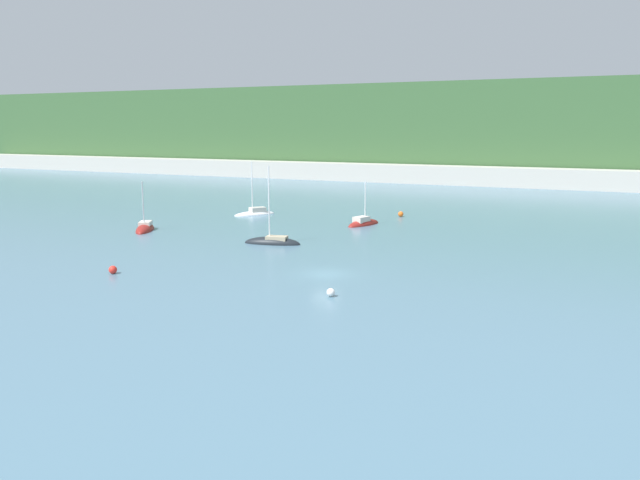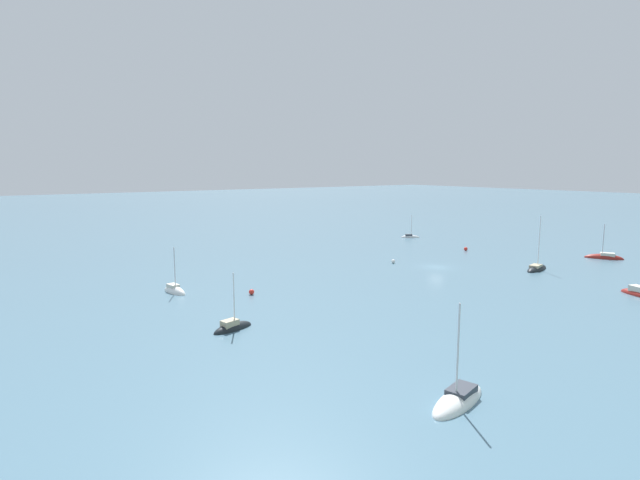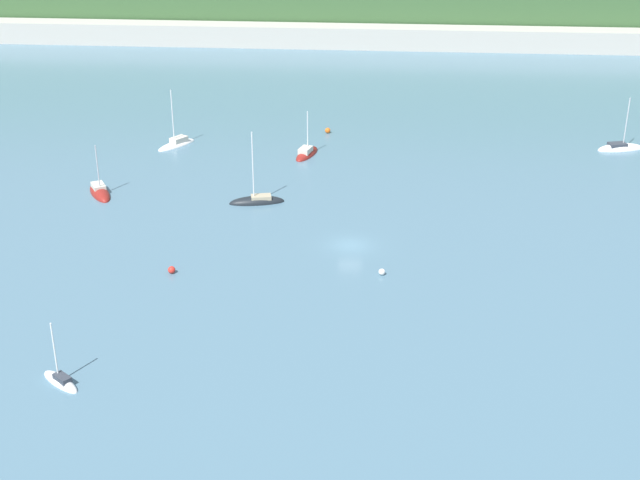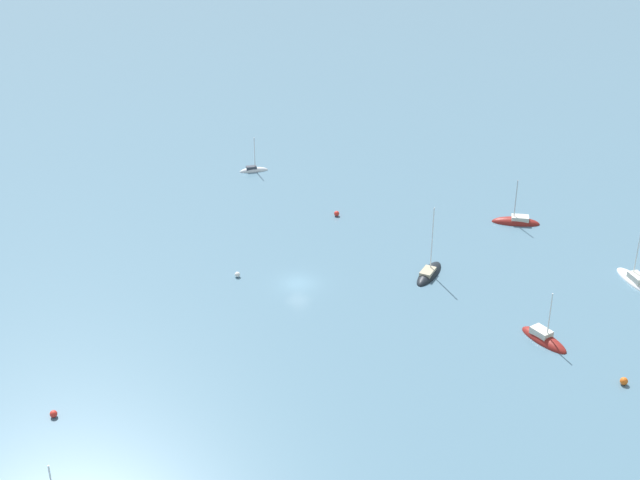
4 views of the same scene
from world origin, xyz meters
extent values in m
plane|color=slate|center=(0.00, 0.00, 0.00)|extent=(600.00, 600.00, 0.00)
ellipsoid|color=white|center=(36.81, 35.08, 0.00)|extent=(7.16, 3.89, 1.72)
cube|color=#333842|center=(36.28, 34.94, 0.73)|extent=(2.77, 2.12, 0.51)
cylinder|color=silver|center=(37.14, 35.16, 4.00)|extent=(0.14, 0.14, 7.05)
ellipsoid|color=maroon|center=(-32.04, 12.60, 0.00)|extent=(5.11, 6.76, 1.75)
cube|color=beige|center=(-32.30, 13.05, 0.81)|extent=(2.45, 2.79, 0.65)
cylinder|color=#B2B2B7|center=(-31.87, 12.31, 3.48)|extent=(0.14, 0.14, 6.00)
ellipsoid|color=black|center=(43.02, 10.45, 0.00)|extent=(5.09, 2.65, 1.48)
cube|color=tan|center=(43.40, 10.53, 0.76)|extent=(1.95, 1.48, 0.70)
cylinder|color=silver|center=(42.79, 10.39, 3.23)|extent=(0.14, 0.14, 5.65)
ellipsoid|color=silver|center=(-22.62, -28.55, 0.00)|extent=(4.33, 3.72, 1.26)
cube|color=#333842|center=(-22.33, -28.77, 0.61)|extent=(1.81, 1.66, 0.52)
cylinder|color=silver|center=(-22.80, -28.41, 2.97)|extent=(0.14, 0.14, 5.25)
ellipsoid|color=black|center=(-12.01, 11.27, 0.00)|extent=(7.03, 3.41, 1.68)
cube|color=tan|center=(-11.49, 11.39, 0.70)|extent=(2.68, 1.89, 0.48)
cylinder|color=silver|center=(-12.34, 11.20, 4.76)|extent=(0.14, 0.14, 8.60)
ellipsoid|color=white|center=(42.70, -8.59, 0.00)|extent=(2.40, 5.13, 1.81)
cube|color=beige|center=(42.77, -8.98, 0.80)|extent=(1.40, 1.94, 0.60)
cylinder|color=silver|center=(42.66, -8.35, 3.41)|extent=(0.14, 0.14, 5.82)
cube|color=beige|center=(-7.68, 28.72, 0.83)|extent=(2.02, 2.59, 0.80)
sphere|color=white|center=(3.56, -6.86, 0.34)|extent=(0.68, 0.68, 0.68)
sphere|color=red|center=(-18.02, -8.19, 0.38)|extent=(0.76, 0.76, 0.76)
sphere|color=red|center=(34.66, -1.46, 0.37)|extent=(0.73, 0.73, 0.73)
camera|label=1|loc=(23.30, -51.16, 13.41)|focal=35.00mm
camera|label=2|loc=(64.69, 57.27, 16.94)|focal=28.00mm
camera|label=3|loc=(3.72, -88.39, 41.77)|focal=50.00mm
camera|label=4|loc=(71.62, 62.07, 54.58)|focal=50.00mm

